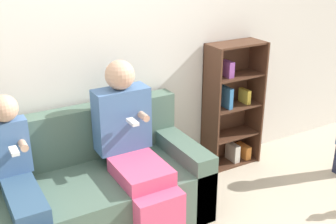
{
  "coord_description": "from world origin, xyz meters",
  "views": [
    {
      "loc": [
        -1.04,
        -2.12,
        2.03
      ],
      "look_at": [
        0.49,
        0.54,
        0.78
      ],
      "focal_mm": 45.0,
      "sensor_mm": 36.0,
      "label": 1
    }
  ],
  "objects": [
    {
      "name": "bookshelf",
      "position": [
        1.32,
        0.79,
        0.57
      ],
      "size": [
        0.53,
        0.27,
        1.19
      ],
      "color": "#4C2D1E",
      "rests_on": "ground_plane"
    },
    {
      "name": "back_wall",
      "position": [
        0.0,
        0.93,
        1.27
      ],
      "size": [
        10.0,
        0.06,
        2.55
      ],
      "color": "silver",
      "rests_on": "ground_plane"
    },
    {
      "name": "adult_seated",
      "position": [
        0.12,
        0.4,
        0.64
      ],
      "size": [
        0.41,
        0.76,
        1.24
      ],
      "color": "#DB4C75",
      "rests_on": "ground_plane"
    },
    {
      "name": "couch",
      "position": [
        -0.34,
        0.5,
        0.29
      ],
      "size": [
        1.97,
        0.8,
        0.86
      ],
      "color": "#4C6656",
      "rests_on": "ground_plane"
    },
    {
      "name": "child_seated",
      "position": [
        -0.69,
        0.36,
        0.56
      ],
      "size": [
        0.25,
        0.78,
        1.11
      ],
      "color": "#335170",
      "rests_on": "ground_plane"
    }
  ]
}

